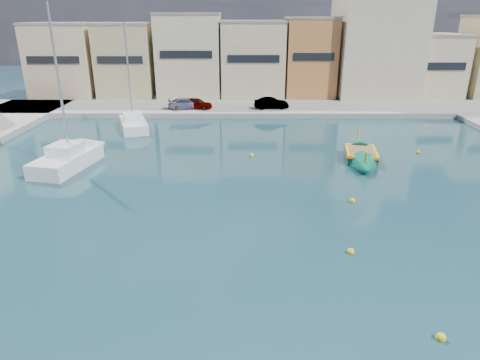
# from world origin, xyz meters

# --- Properties ---
(ground) EXTENTS (160.00, 160.00, 0.00)m
(ground) POSITION_xyz_m (0.00, 0.00, 0.00)
(ground) COLOR #14313C
(ground) RESTS_ON ground
(north_quay) EXTENTS (80.00, 8.00, 0.60)m
(north_quay) POSITION_xyz_m (0.00, 32.00, 0.30)
(north_quay) COLOR gray
(north_quay) RESTS_ON ground
(north_townhouses) EXTENTS (83.20, 7.87, 10.19)m
(north_townhouses) POSITION_xyz_m (6.68, 39.36, 5.00)
(north_townhouses) COLOR #C9AD8B
(north_townhouses) RESTS_ON ground
(church_block) EXTENTS (10.00, 10.00, 19.10)m
(church_block) POSITION_xyz_m (10.00, 40.00, 8.41)
(church_block) COLOR #C5B393
(church_block) RESTS_ON ground
(parked_cars) EXTENTS (13.69, 2.45, 1.26)m
(parked_cars) POSITION_xyz_m (-10.07, 30.50, 1.21)
(parked_cars) COLOR #4C1919
(parked_cars) RESTS_ON north_quay
(luzzu_green) EXTENTS (3.61, 8.89, 2.72)m
(luzzu_green) POSITION_xyz_m (2.06, 14.06, 0.29)
(luzzu_green) COLOR #0A6D4F
(luzzu_green) RESTS_ON ground
(yacht_north) EXTENTS (4.74, 8.32, 10.70)m
(yacht_north) POSITION_xyz_m (-18.26, 24.95, 0.42)
(yacht_north) COLOR white
(yacht_north) RESTS_ON ground
(yacht_midnorth) EXTENTS (4.23, 8.97, 12.24)m
(yacht_midnorth) POSITION_xyz_m (-19.52, 13.88, 0.48)
(yacht_midnorth) COLOR white
(yacht_midnorth) RESTS_ON ground
(mooring_buoys) EXTENTS (20.42, 21.67, 0.36)m
(mooring_buoys) POSITION_xyz_m (1.94, 5.47, 0.08)
(mooring_buoys) COLOR yellow
(mooring_buoys) RESTS_ON ground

